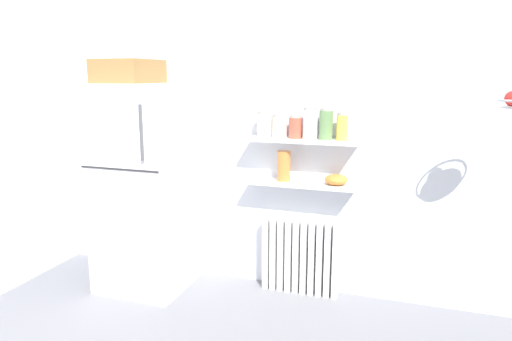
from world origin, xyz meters
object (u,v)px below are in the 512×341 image
object	(u,v)px
radiator	(301,256)
storage_jar_3	(310,124)
vase	(284,166)
refrigerator	(145,182)
storage_jar_4	(326,124)
shelf_bowl	(336,180)
storage_jar_2	(295,127)
storage_jar_5	(342,127)
storage_jar_0	(265,124)
storage_jar_1	(280,126)

from	to	relation	value
radiator	storage_jar_3	world-z (taller)	storage_jar_3
radiator	vase	world-z (taller)	vase
vase	storage_jar_3	bearing A→B (deg)	0.00
refrigerator	storage_jar_4	distance (m)	1.53
storage_jar_3	shelf_bowl	xyz separation A→B (m)	(0.21, 0.00, -0.41)
refrigerator	storage_jar_4	bearing A→B (deg)	9.17
storage_jar_4	shelf_bowl	bearing A→B (deg)	0.00
storage_jar_2	storage_jar_5	xyz separation A→B (m)	(0.36, 0.00, 0.01)
storage_jar_0	storage_jar_1	bearing A→B (deg)	0.00
storage_jar_0	vase	xyz separation A→B (m)	(0.16, 0.00, -0.32)
storage_jar_4	storage_jar_3	bearing A→B (deg)	180.00
radiator	storage_jar_4	bearing A→B (deg)	-9.54
storage_jar_0	storage_jar_2	bearing A→B (deg)	0.00
storage_jar_3	vase	world-z (taller)	storage_jar_3
refrigerator	storage_jar_1	bearing A→B (deg)	12.16
storage_jar_0	radiator	bearing A→B (deg)	5.76
storage_jar_2	storage_jar_1	bearing A→B (deg)	180.00
refrigerator	storage_jar_4	size ratio (longest dim) A/B	7.87
storage_jar_4	storage_jar_5	xyz separation A→B (m)	(0.12, 0.00, -0.01)
storage_jar_3	shelf_bowl	size ratio (longest dim) A/B	1.34
storage_jar_5	storage_jar_2	bearing A→B (deg)	180.00
radiator	storage_jar_3	bearing A→B (deg)	-26.76
storage_jar_3	storage_jar_5	xyz separation A→B (m)	(0.24, 0.00, -0.02)
storage_jar_1	storage_jar_3	bearing A→B (deg)	0.00
storage_jar_4	vase	world-z (taller)	storage_jar_4
storage_jar_5	storage_jar_1	bearing A→B (deg)	180.00
storage_jar_2	refrigerator	bearing A→B (deg)	-169.03
storage_jar_3	shelf_bowl	distance (m)	0.46
radiator	vase	bearing A→B (deg)	-167.93
storage_jar_5	vase	xyz separation A→B (m)	(-0.44, 0.00, -0.32)
refrigerator	vase	bearing A→B (deg)	11.75
refrigerator	storage_jar_2	distance (m)	1.30
refrigerator	storage_jar_4	world-z (taller)	refrigerator
storage_jar_1	vase	size ratio (longest dim) A/B	0.77
storage_jar_2	storage_jar_0	bearing A→B (deg)	180.00
storage_jar_2	shelf_bowl	bearing A→B (deg)	0.00
radiator	shelf_bowl	size ratio (longest dim) A/B	3.49
storage_jar_2	storage_jar_5	size ratio (longest dim) A/B	0.86
storage_jar_1	storage_jar_4	size ratio (longest dim) A/B	0.77
storage_jar_0	storage_jar_1	size ratio (longest dim) A/B	1.11
storage_jar_1	storage_jar_2	world-z (taller)	storage_jar_1
storage_jar_5	storage_jar_4	bearing A→B (deg)	180.00
storage_jar_2	vase	size ratio (longest dim) A/B	0.75
storage_jar_1	shelf_bowl	size ratio (longest dim) A/B	1.02
refrigerator	storage_jar_3	bearing A→B (deg)	9.99
storage_jar_4	storage_jar_5	distance (m)	0.12
radiator	shelf_bowl	distance (m)	0.71
refrigerator	radiator	world-z (taller)	refrigerator
storage_jar_2	storage_jar_4	bearing A→B (deg)	0.00
storage_jar_0	refrigerator	bearing A→B (deg)	-166.37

